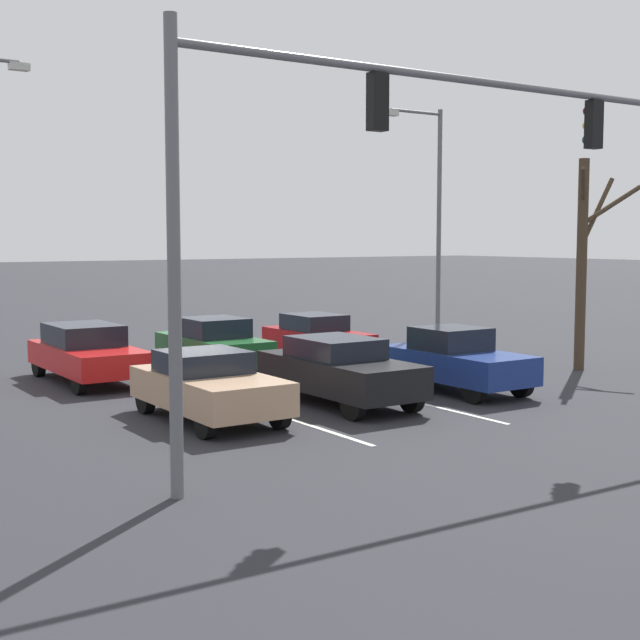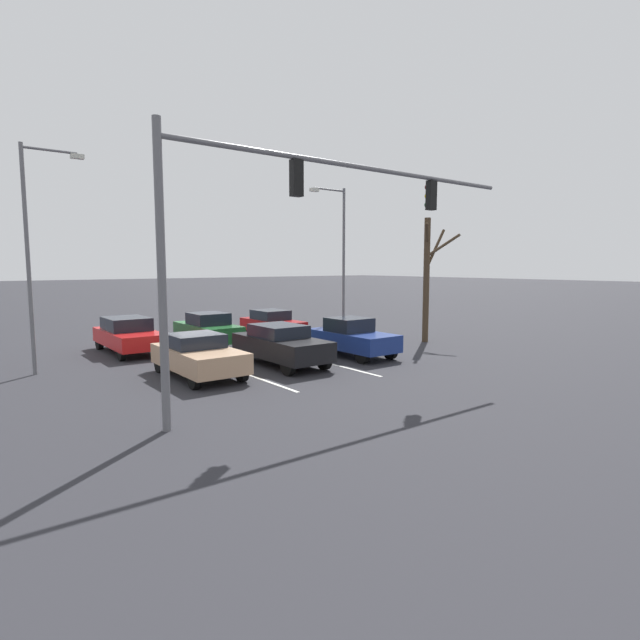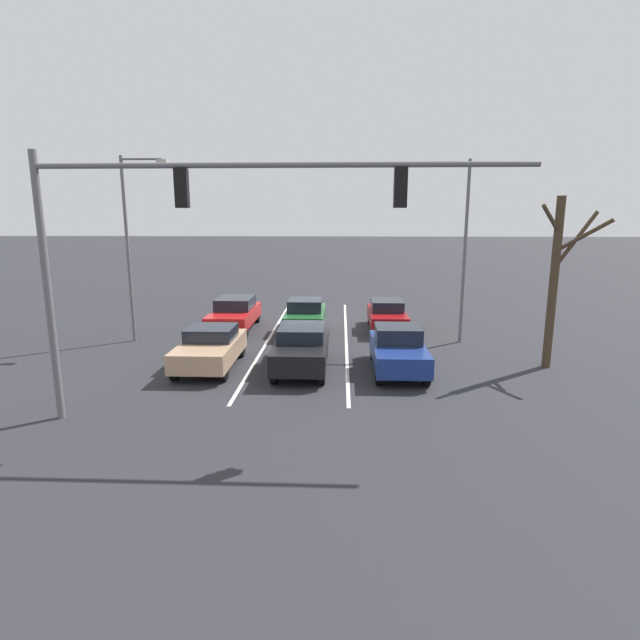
# 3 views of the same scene
# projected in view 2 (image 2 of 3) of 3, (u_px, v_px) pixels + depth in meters

# --- Properties ---
(ground_plane) EXTENTS (240.00, 240.00, 0.00)m
(ground_plane) POSITION_uv_depth(u_px,v_px,m) (198.00, 342.00, 25.06)
(ground_plane) COLOR #28282D
(lane_stripe_left_divider) EXTENTS (0.12, 17.33, 0.01)m
(lane_stripe_left_divider) POSITION_uv_depth(u_px,v_px,m) (255.00, 345.00, 24.01)
(lane_stripe_left_divider) COLOR silver
(lane_stripe_left_divider) RESTS_ON ground_plane
(lane_stripe_center_divider) EXTENTS (0.12, 17.33, 0.01)m
(lane_stripe_center_divider) POSITION_uv_depth(u_px,v_px,m) (186.00, 353.00, 21.90)
(lane_stripe_center_divider) COLOR silver
(lane_stripe_center_divider) RESTS_ON ground_plane
(car_tan_rightlane_front) EXTENTS (1.92, 4.14, 1.47)m
(car_tan_rightlane_front) POSITION_uv_depth(u_px,v_px,m) (198.00, 355.00, 17.10)
(car_tan_rightlane_front) COLOR tan
(car_tan_rightlane_front) RESTS_ON ground_plane
(car_navy_leftlane_front) EXTENTS (1.80, 4.14, 1.61)m
(car_navy_leftlane_front) POSITION_uv_depth(u_px,v_px,m) (352.00, 337.00, 21.04)
(car_navy_leftlane_front) COLOR navy
(car_navy_leftlane_front) RESTS_ON ground_plane
(car_black_midlane_front) EXTENTS (1.84, 4.51, 1.55)m
(car_black_midlane_front) POSITION_uv_depth(u_px,v_px,m) (281.00, 344.00, 19.09)
(car_black_midlane_front) COLOR black
(car_black_midlane_front) RESTS_ON ground_plane
(car_darkgreen_midlane_second) EXTENTS (1.79, 4.16, 1.60)m
(car_darkgreen_midlane_second) POSITION_uv_depth(u_px,v_px,m) (208.00, 330.00, 23.58)
(car_darkgreen_midlane_second) COLOR #1E5928
(car_darkgreen_midlane_second) RESTS_ON ground_plane
(car_maroon_leftlane_second) EXTENTS (1.70, 4.10, 1.46)m
(car_maroon_leftlane_second) POSITION_uv_depth(u_px,v_px,m) (272.00, 323.00, 26.44)
(car_maroon_leftlane_second) COLOR maroon
(car_maroon_leftlane_second) RESTS_ON ground_plane
(car_red_rightlane_second) EXTENTS (1.91, 4.66, 1.54)m
(car_red_rightlane_second) POSITION_uv_depth(u_px,v_px,m) (128.00, 334.00, 21.87)
(car_red_rightlane_second) COLOR red
(car_red_rightlane_second) RESTS_ON ground_plane
(traffic_signal_gantry) EXTENTS (12.48, 0.37, 7.06)m
(traffic_signal_gantry) POSITION_uv_depth(u_px,v_px,m) (299.00, 211.00, 13.30)
(traffic_signal_gantry) COLOR slate
(traffic_signal_gantry) RESTS_ON ground_plane
(street_lamp_right_shoulder) EXTENTS (2.02, 0.24, 7.92)m
(street_lamp_right_shoulder) POSITION_uv_depth(u_px,v_px,m) (34.00, 243.00, 17.15)
(street_lamp_right_shoulder) COLOR slate
(street_lamp_right_shoulder) RESTS_ON ground_plane
(street_lamp_left_shoulder) EXTENTS (2.21, 0.24, 7.77)m
(street_lamp_left_shoulder) POSITION_uv_depth(u_px,v_px,m) (340.00, 252.00, 25.89)
(street_lamp_left_shoulder) COLOR slate
(street_lamp_left_shoulder) RESTS_ON ground_plane
(bare_tree_near) EXTENTS (2.39, 1.10, 6.14)m
(bare_tree_near) POSITION_uv_depth(u_px,v_px,m) (428.00, 275.00, 24.70)
(bare_tree_near) COLOR #423323
(bare_tree_near) RESTS_ON ground_plane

